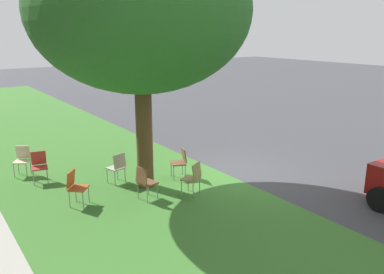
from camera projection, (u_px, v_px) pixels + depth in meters
ground at (232, 173)px, 11.84m from camera, size 80.00×80.00×0.00m
grass_verge at (137, 198)px, 10.05m from camera, size 48.00×6.00×0.01m
street_tree at (140, 12)px, 9.66m from camera, size 5.51×5.51×6.66m
chair_0 at (117, 166)px, 10.92m from camera, size 0.51×0.51×0.88m
chair_1 at (145, 181)px, 9.84m from camera, size 0.49×0.49×0.88m
chair_2 at (193, 176)px, 10.14m from camera, size 0.56×0.56×0.88m
chair_3 at (22, 158)px, 11.57m from camera, size 0.58×0.57×0.88m
chair_4 at (76, 185)px, 9.56m from camera, size 0.59×0.59×0.88m
chair_5 at (180, 160)px, 11.38m from camera, size 0.53×0.54×0.88m
chair_6 at (39, 164)px, 11.04m from camera, size 0.50×0.50×0.88m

